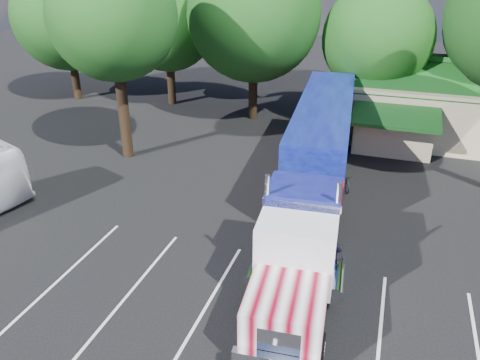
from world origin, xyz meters
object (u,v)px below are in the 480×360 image
(woman, at_px, (338,263))
(silver_sedan, at_px, (403,133))
(bicycle, at_px, (345,180))
(semi_truck, at_px, (318,152))

(woman, height_order, silver_sedan, woman)
(woman, distance_m, bicycle, 8.75)
(semi_truck, relative_size, woman, 12.54)
(semi_truck, distance_m, bicycle, 3.16)
(woman, relative_size, bicycle, 0.97)
(semi_truck, xyz_separation_m, woman, (2.15, -6.96, -1.82))
(woman, bearing_deg, silver_sedan, 0.19)
(semi_truck, relative_size, silver_sedan, 4.85)
(semi_truck, distance_m, silver_sedan, 11.05)
(semi_truck, height_order, bicycle, semi_truck)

